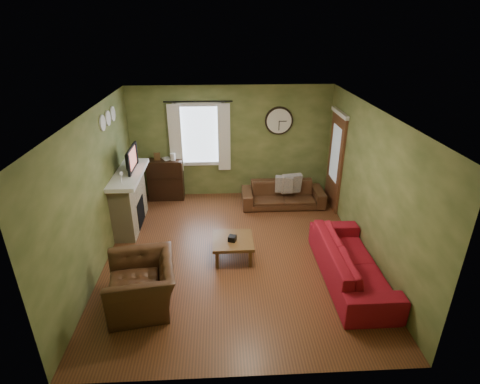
{
  "coord_description": "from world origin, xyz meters",
  "views": [
    {
      "loc": [
        -0.23,
        -5.73,
        3.9
      ],
      "look_at": [
        0.1,
        0.4,
        1.05
      ],
      "focal_mm": 28.0,
      "sensor_mm": 36.0,
      "label": 1
    }
  ],
  "objects_px": {
    "sofa_brown": "(283,194)",
    "sofa_red": "(352,262)",
    "coffee_table": "(233,248)",
    "armchair": "(142,284)",
    "bookshelf": "(166,180)"
  },
  "relations": [
    {
      "from": "sofa_brown",
      "to": "armchair",
      "type": "bearing_deg",
      "value": -129.43
    },
    {
      "from": "armchair",
      "to": "coffee_table",
      "type": "height_order",
      "value": "armchair"
    },
    {
      "from": "sofa_red",
      "to": "armchair",
      "type": "relative_size",
      "value": 2.04
    },
    {
      "from": "armchair",
      "to": "bookshelf",
      "type": "bearing_deg",
      "value": 171.78
    },
    {
      "from": "armchair",
      "to": "coffee_table",
      "type": "relative_size",
      "value": 1.55
    },
    {
      "from": "bookshelf",
      "to": "coffee_table",
      "type": "relative_size",
      "value": 1.36
    },
    {
      "from": "sofa_red",
      "to": "sofa_brown",
      "type": "bearing_deg",
      "value": 14.11
    },
    {
      "from": "sofa_red",
      "to": "armchair",
      "type": "xyz_separation_m",
      "value": [
        -3.27,
        -0.42,
        0.03
      ]
    },
    {
      "from": "sofa_brown",
      "to": "armchair",
      "type": "relative_size",
      "value": 1.68
    },
    {
      "from": "sofa_brown",
      "to": "coffee_table",
      "type": "xyz_separation_m",
      "value": [
        -1.21,
        -2.02,
        -0.08
      ]
    },
    {
      "from": "bookshelf",
      "to": "coffee_table",
      "type": "xyz_separation_m",
      "value": [
        1.48,
        -2.53,
        -0.29
      ]
    },
    {
      "from": "bookshelf",
      "to": "armchair",
      "type": "distance_m",
      "value": 3.66
    },
    {
      "from": "bookshelf",
      "to": "sofa_brown",
      "type": "bearing_deg",
      "value": -10.75
    },
    {
      "from": "sofa_brown",
      "to": "sofa_red",
      "type": "xyz_separation_m",
      "value": [
        0.69,
        -2.73,
        0.06
      ]
    },
    {
      "from": "armchair",
      "to": "sofa_red",
      "type": "bearing_deg",
      "value": 87.47
    }
  ]
}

